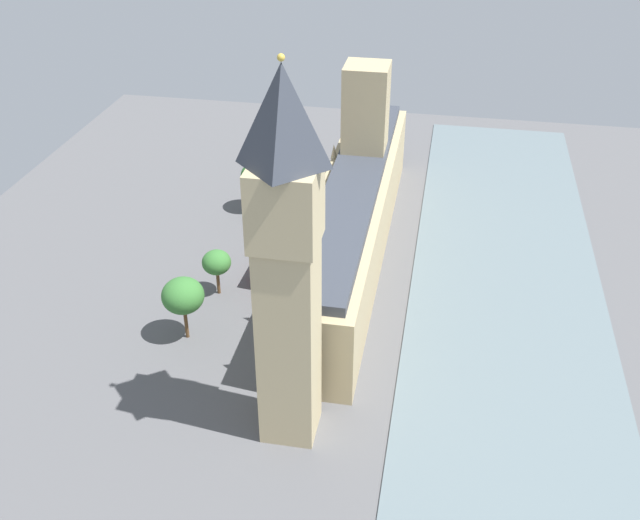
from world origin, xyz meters
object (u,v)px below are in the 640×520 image
object	(u,v)px
clock_tower	(287,263)
plane_tree_kerbside	(257,176)
pedestrian_by_river_gate	(336,176)
car_black_trailing	(293,213)
pedestrian_far_end	(312,232)
street_lamp_slot_10	(281,153)
plane_tree_near_tower	(217,263)
pedestrian_corner	(270,344)
car_blue_opposite_hall	(317,172)
double_decker_bus_midblock	(266,262)
parliament_building	(354,210)
car_white_leading	(288,248)
plane_tree_under_trees	(183,296)

from	to	relation	value
clock_tower	plane_tree_kerbside	bearing A→B (deg)	-71.42
pedestrian_by_river_gate	plane_tree_kerbside	xyz separation A→B (m)	(13.06, 17.02, 6.80)
car_black_trailing	pedestrian_far_end	xyz separation A→B (m)	(-5.12, 6.82, -0.19)
plane_tree_kerbside	street_lamp_slot_10	xyz separation A→B (m)	(-0.39, -18.80, -3.10)
clock_tower	plane_tree_kerbside	size ratio (longest dim) A/B	4.83
plane_tree_kerbside	car_black_trailing	bearing A→B (deg)	168.31
plane_tree_kerbside	plane_tree_near_tower	distance (m)	30.30
pedestrian_corner	car_black_trailing	bearing A→B (deg)	-158.88
car_blue_opposite_hall	car_black_trailing	world-z (taller)	same
pedestrian_by_river_gate	car_black_trailing	bearing A→B (deg)	-48.30
double_decker_bus_midblock	pedestrian_by_river_gate	distance (m)	40.71
clock_tower	car_black_trailing	distance (m)	63.54
parliament_building	double_decker_bus_midblock	xyz separation A→B (m)	(13.76, 11.14, -5.79)
pedestrian_far_end	plane_tree_kerbside	bearing A→B (deg)	-78.86
car_blue_opposite_hall	car_white_leading	distance (m)	32.77
car_black_trailing	plane_tree_kerbside	bearing A→B (deg)	-14.33
car_white_leading	plane_tree_under_trees	size ratio (longest dim) A/B	0.40
double_decker_bus_midblock	plane_tree_near_tower	xyz separation A→B (m)	(6.49, 6.99, 3.41)
pedestrian_by_river_gate	pedestrian_corner	world-z (taller)	pedestrian_by_river_gate
car_black_trailing	plane_tree_kerbside	world-z (taller)	plane_tree_kerbside
plane_tree_under_trees	plane_tree_kerbside	bearing A→B (deg)	-90.34
parliament_building	car_white_leading	world-z (taller)	parliament_building
pedestrian_by_river_gate	street_lamp_slot_10	bearing A→B (deg)	-129.98
parliament_building	plane_tree_under_trees	xyz separation A→B (m)	(21.48, 30.61, -0.70)
pedestrian_by_river_gate	street_lamp_slot_10	distance (m)	13.32
pedestrian_far_end	plane_tree_kerbside	xyz separation A→B (m)	(12.75, -8.40, 6.84)
clock_tower	pedestrian_far_end	distance (m)	56.70
plane_tree_under_trees	street_lamp_slot_10	bearing A→B (deg)	-90.60
car_black_trailing	plane_tree_under_trees	size ratio (longest dim) A/B	0.40
car_black_trailing	car_white_leading	size ratio (longest dim) A/B	0.98
double_decker_bus_midblock	plane_tree_kerbside	xyz separation A→B (m)	(7.46, -23.26, 4.91)
plane_tree_near_tower	street_lamp_slot_10	bearing A→B (deg)	-89.32
double_decker_bus_midblock	street_lamp_slot_10	xyz separation A→B (m)	(7.07, -42.05, 1.81)
parliament_building	street_lamp_slot_10	world-z (taller)	parliament_building
car_white_leading	pedestrian_by_river_gate	world-z (taller)	car_white_leading
clock_tower	car_black_trailing	world-z (taller)	clock_tower
clock_tower	pedestrian_corner	size ratio (longest dim) A/B	32.98
car_black_trailing	pedestrian_by_river_gate	size ratio (longest dim) A/B	2.52
car_white_leading	pedestrian_far_end	xyz separation A→B (m)	(-3.22, -6.65, -0.19)
parliament_building	car_blue_opposite_hall	size ratio (longest dim) A/B	17.52
car_black_trailing	car_blue_opposite_hall	bearing A→B (deg)	-95.96
car_blue_opposite_hall	pedestrian_far_end	distance (m)	26.41
double_decker_bus_midblock	pedestrian_far_end	distance (m)	15.89
car_blue_opposite_hall	double_decker_bus_midblock	world-z (taller)	double_decker_bus_midblock
clock_tower	plane_tree_under_trees	distance (m)	31.36
parliament_building	plane_tree_under_trees	bearing A→B (deg)	54.94
car_white_leading	double_decker_bus_midblock	distance (m)	8.64
plane_tree_near_tower	pedestrian_by_river_gate	bearing A→B (deg)	-104.35
plane_tree_under_trees	pedestrian_corner	bearing A→B (deg)	179.04
car_blue_opposite_hall	plane_tree_near_tower	xyz separation A→B (m)	(7.78, 47.95, 5.16)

